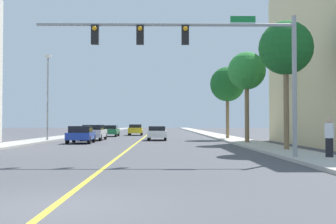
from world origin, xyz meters
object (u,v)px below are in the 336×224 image
at_px(traffic_signal_mast, 205,49).
at_px(car_blue, 81,134).
at_px(car_white, 157,133).
at_px(street_lamp, 48,93).
at_px(pedestrian, 329,138).
at_px(car_green, 111,131).
at_px(car_silver, 94,132).
at_px(palm_mid, 247,72).
at_px(palm_far, 227,85).
at_px(palm_near, 286,49).
at_px(car_yellow, 136,129).

height_order(traffic_signal_mast, car_blue, traffic_signal_mast).
height_order(car_blue, car_white, car_blue).
relative_size(traffic_signal_mast, car_white, 2.64).
bearing_deg(street_lamp, pedestrian, -47.23).
height_order(traffic_signal_mast, car_white, traffic_signal_mast).
distance_m(car_green, car_white, 12.32).
xyz_separation_m(car_blue, pedestrian, (13.69, -15.44, 0.27)).
relative_size(car_silver, pedestrian, 2.71).
bearing_deg(pedestrian, palm_mid, 101.65).
bearing_deg(car_blue, car_silver, 87.58).
bearing_deg(traffic_signal_mast, palm_mid, 71.61).
relative_size(car_green, pedestrian, 2.60).
distance_m(palm_far, car_silver, 13.72).
height_order(traffic_signal_mast, pedestrian, traffic_signal_mast).
bearing_deg(pedestrian, car_white, 118.60).
xyz_separation_m(traffic_signal_mast, pedestrian, (5.35, -0.14, -3.84)).
bearing_deg(palm_far, car_blue, -149.88).
bearing_deg(traffic_signal_mast, car_white, 96.31).
height_order(street_lamp, palm_near, street_lamp).
distance_m(street_lamp, palm_near, 21.62).
bearing_deg(traffic_signal_mast, car_blue, 118.59).
height_order(traffic_signal_mast, palm_near, palm_near).
bearing_deg(street_lamp, car_yellow, 71.09).
distance_m(palm_near, palm_far, 17.53).
xyz_separation_m(street_lamp, palm_near, (17.01, -13.26, 1.51)).
relative_size(car_blue, car_white, 0.92).
bearing_deg(car_green, car_blue, -91.54).
relative_size(car_yellow, car_white, 1.08).
xyz_separation_m(car_silver, car_blue, (-0.05, -5.88, -0.03)).
bearing_deg(car_white, car_green, 117.58).
bearing_deg(car_blue, car_green, 87.20).
bearing_deg(traffic_signal_mast, street_lamp, 122.73).
distance_m(palm_near, car_silver, 21.42).
distance_m(traffic_signal_mast, palm_mid, 14.79).
height_order(street_lamp, car_white, street_lamp).
height_order(traffic_signal_mast, palm_far, palm_far).
bearing_deg(car_blue, car_yellow, 80.52).
bearing_deg(palm_near, pedestrian, -87.41).
distance_m(palm_near, car_white, 18.45).
bearing_deg(palm_near, traffic_signal_mast, -134.18).
height_order(palm_mid, car_green, palm_mid).
xyz_separation_m(palm_near, car_yellow, (-10.53, 32.16, -5.04)).
distance_m(car_yellow, pedestrian, 39.07).
bearing_deg(car_silver, traffic_signal_mast, -68.93).
bearing_deg(car_yellow, car_white, -80.55).
distance_m(street_lamp, pedestrian, 25.62).
height_order(car_blue, car_yellow, car_yellow).
bearing_deg(car_yellow, traffic_signal_mast, -83.09).
bearing_deg(car_silver, car_yellow, 79.66).
distance_m(palm_mid, car_blue, 13.94).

